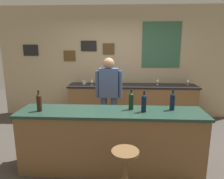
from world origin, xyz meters
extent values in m
plane|color=#423D38|center=(0.00, 0.00, 0.00)|extent=(10.00, 10.00, 0.00)
cube|color=tan|center=(0.00, 2.03, 1.40)|extent=(6.00, 0.06, 2.80)
cube|color=black|center=(-2.20, 1.99, 1.72)|extent=(0.38, 0.02, 0.28)
cube|color=brown|center=(-1.20, 1.99, 1.58)|extent=(0.29, 0.02, 0.26)
cube|color=black|center=(-0.70, 1.99, 1.82)|extent=(0.39, 0.02, 0.26)
cube|color=brown|center=(-0.20, 1.99, 1.76)|extent=(0.29, 0.02, 0.27)
cube|color=#38664C|center=(1.11, 1.99, 1.85)|extent=(0.94, 0.02, 1.10)
cube|color=brown|center=(0.00, -0.40, 0.44)|extent=(2.65, 0.57, 0.88)
cube|color=#1E382D|center=(0.00, -0.40, 0.90)|extent=(2.70, 0.60, 0.04)
cube|color=brown|center=(0.40, 1.65, 0.43)|extent=(3.04, 0.53, 0.86)
cube|color=black|center=(0.40, 1.65, 0.88)|extent=(3.10, 0.56, 0.04)
cylinder|color=#384766|center=(0.00, 0.64, 0.43)|extent=(0.13, 0.13, 0.86)
cylinder|color=#384766|center=(-0.20, 0.64, 0.43)|extent=(0.13, 0.13, 0.86)
cube|color=#3F517A|center=(-0.10, 0.64, 1.14)|extent=(0.36, 0.20, 0.56)
sphere|color=#A87A5B|center=(-0.10, 0.64, 1.51)|extent=(0.21, 0.21, 0.21)
cylinder|color=#3F517A|center=(0.12, 0.64, 1.11)|extent=(0.08, 0.08, 0.52)
cylinder|color=#3F517A|center=(-0.32, 0.64, 1.11)|extent=(0.08, 0.08, 0.52)
cylinder|color=brown|center=(0.20, -1.10, 0.32)|extent=(0.06, 0.06, 0.65)
cylinder|color=brown|center=(0.20, -1.10, 0.66)|extent=(0.32, 0.32, 0.03)
cylinder|color=black|center=(-1.03, -0.46, 1.02)|extent=(0.07, 0.07, 0.20)
sphere|color=black|center=(-1.03, -0.46, 1.13)|extent=(0.07, 0.07, 0.07)
cylinder|color=black|center=(-1.03, -0.46, 1.17)|extent=(0.03, 0.03, 0.09)
cylinder|color=black|center=(-1.03, -0.46, 1.22)|extent=(0.03, 0.03, 0.02)
cylinder|color=black|center=(0.29, -0.31, 1.02)|extent=(0.07, 0.07, 0.20)
sphere|color=black|center=(0.29, -0.31, 1.13)|extent=(0.07, 0.07, 0.07)
cylinder|color=black|center=(0.29, -0.31, 1.17)|extent=(0.03, 0.03, 0.09)
cylinder|color=black|center=(0.29, -0.31, 1.22)|extent=(0.03, 0.03, 0.02)
cylinder|color=black|center=(0.47, -0.41, 1.02)|extent=(0.07, 0.07, 0.20)
sphere|color=black|center=(0.47, -0.41, 1.13)|extent=(0.07, 0.07, 0.07)
cylinder|color=black|center=(0.47, -0.41, 1.17)|extent=(0.03, 0.03, 0.09)
cylinder|color=black|center=(0.47, -0.41, 1.22)|extent=(0.03, 0.03, 0.02)
cylinder|color=black|center=(0.89, -0.30, 1.02)|extent=(0.07, 0.07, 0.20)
sphere|color=black|center=(0.89, -0.30, 1.13)|extent=(0.07, 0.07, 0.07)
cylinder|color=black|center=(0.89, -0.30, 1.17)|extent=(0.03, 0.03, 0.09)
cylinder|color=black|center=(0.89, -0.30, 1.22)|extent=(0.03, 0.03, 0.02)
cylinder|color=silver|center=(-0.57, 1.58, 0.90)|extent=(0.06, 0.06, 0.00)
cylinder|color=silver|center=(-0.57, 1.58, 0.94)|extent=(0.01, 0.01, 0.07)
cone|color=silver|center=(-0.57, 1.58, 1.02)|extent=(0.07, 0.07, 0.08)
cylinder|color=silver|center=(-0.28, 1.74, 0.90)|extent=(0.06, 0.06, 0.00)
cylinder|color=silver|center=(-0.28, 1.74, 0.94)|extent=(0.01, 0.01, 0.07)
cone|color=silver|center=(-0.28, 1.74, 1.02)|extent=(0.07, 0.07, 0.08)
cylinder|color=silver|center=(-0.09, 1.63, 0.90)|extent=(0.06, 0.06, 0.00)
cylinder|color=silver|center=(-0.09, 1.63, 0.94)|extent=(0.01, 0.01, 0.07)
cone|color=silver|center=(-0.09, 1.63, 1.02)|extent=(0.07, 0.07, 0.08)
cylinder|color=silver|center=(1.01, 1.72, 0.90)|extent=(0.06, 0.06, 0.00)
cylinder|color=silver|center=(1.01, 1.72, 0.94)|extent=(0.01, 0.01, 0.07)
cone|color=silver|center=(1.01, 1.72, 1.02)|extent=(0.07, 0.07, 0.08)
cylinder|color=silver|center=(1.74, 1.72, 0.90)|extent=(0.06, 0.06, 0.00)
cylinder|color=silver|center=(1.74, 1.72, 0.94)|extent=(0.01, 0.01, 0.07)
cone|color=silver|center=(1.74, 1.72, 1.02)|extent=(0.07, 0.07, 0.08)
cylinder|color=silver|center=(-0.80, 1.72, 0.95)|extent=(0.08, 0.08, 0.09)
torus|color=silver|center=(-0.74, 1.72, 0.95)|extent=(0.06, 0.01, 0.06)
camera|label=1|loc=(0.17, -3.22, 1.86)|focal=32.79mm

